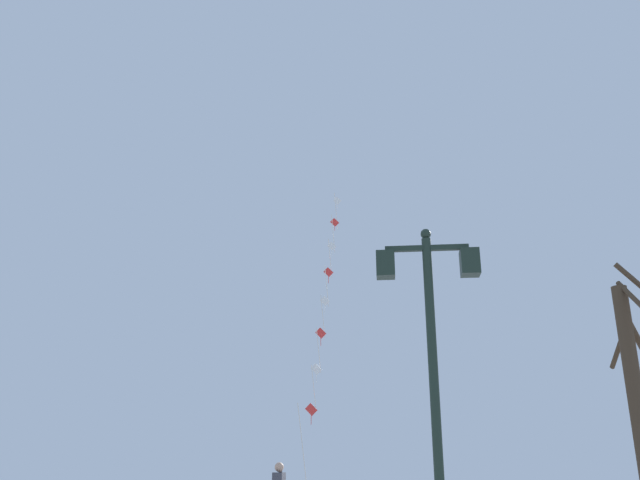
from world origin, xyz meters
name	(u,v)px	position (x,y,z in m)	size (l,w,h in m)	color
twin_lantern_lamp_post	(431,328)	(2.15, 8.54, 3.49)	(1.55, 0.28, 5.04)	#1E2D23
kite_train	(324,311)	(-0.55, 20.53, 6.59)	(0.75, 8.00, 12.28)	brown
bare_tree	(638,405)	(5.80, 11.04, 2.59)	(1.03, 1.69, 5.16)	#423323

